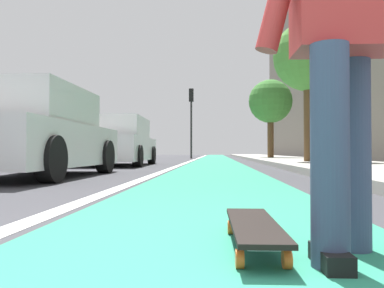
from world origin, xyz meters
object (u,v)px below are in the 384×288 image
parked_car_near (35,134)px  street_tree_far (270,102)px  parked_car_mid (118,143)px  street_tree_mid (308,58)px  skater_person (344,23)px  skateboard (254,227)px  traffic_light (191,110)px

parked_car_near → street_tree_far: size_ratio=1.00×
parked_car_mid → street_tree_mid: size_ratio=1.05×
parked_car_mid → street_tree_far: street_tree_far is taller
skater_person → street_tree_far: size_ratio=0.40×
parked_car_near → street_tree_mid: 8.48m
skateboard → parked_car_near: parked_car_near is taller
traffic_light → street_tree_far: bearing=-134.8°
parked_car_near → traffic_light: traffic_light is taller
skater_person → street_tree_mid: size_ratio=0.38×
skater_person → traffic_light: bearing=5.1°
traffic_light → street_tree_far: size_ratio=1.06×
parked_car_mid → street_tree_far: bearing=-34.9°
traffic_light → street_tree_mid: (-12.52, -4.30, 0.26)m
parked_car_mid → skater_person: bearing=-161.4°
skater_person → parked_car_near: size_ratio=0.40×
traffic_light → street_tree_mid: bearing=-161.1°
parked_car_near → street_tree_far: 15.23m
parked_car_mid → traffic_light: (12.55, -1.49, 2.30)m
skateboard → traffic_light: 23.09m
skateboard → skater_person: 0.92m
skater_person → street_tree_mid: (10.48, -2.26, 2.31)m
skater_person → street_tree_far: (18.73, -2.26, 2.01)m
skater_person → traffic_light: 23.18m
skateboard → parked_car_mid: bearing=17.2°
skateboard → parked_car_mid: size_ratio=0.19×
skater_person → parked_car_near: (4.83, 3.52, -0.23)m
skater_person → street_tree_far: street_tree_far is taller
parked_car_near → street_tree_far: street_tree_far is taller
street_tree_far → parked_car_near: bearing=157.4°
parked_car_near → street_tree_far: (13.91, -5.78, 2.24)m
parked_car_mid → traffic_light: bearing=-6.8°
skateboard → skater_person: skater_person is taller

